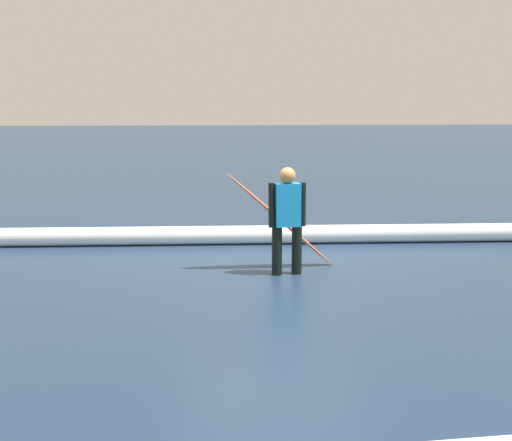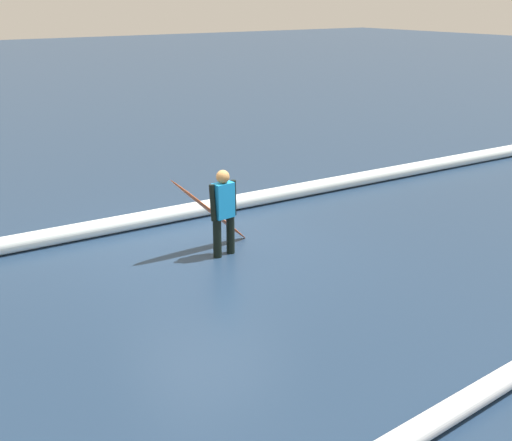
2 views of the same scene
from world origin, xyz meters
name	(u,v)px [view 2 (image 2 of 2)]	position (x,y,z in m)	size (l,w,h in m)	color
ground_plane	(204,250)	(0.00, 0.00, 0.00)	(121.17, 121.17, 0.00)	#1D314B
surfer	(223,208)	(-0.17, 0.40, 0.82)	(0.52, 0.24, 1.47)	black
surfboard	(210,211)	(-0.13, 0.04, 0.69)	(1.60, 0.43, 1.41)	#E55926
wave_crest_foreground	(176,213)	(-0.31, -1.60, 0.15)	(0.30, 0.30, 25.40)	white
wave_crest_midground	(441,417)	(0.44, 5.54, 0.13)	(0.26, 0.26, 20.50)	silver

